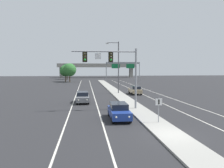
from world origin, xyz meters
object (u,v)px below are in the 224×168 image
Objects in this scene: tree_far_left_b at (70,70)px; tree_far_left_c at (66,71)px; overhead_signal_mast at (116,65)px; street_lamp_median at (117,64)px; car_receding_tan at (135,90)px; highway_sign_gantry at (123,65)px; car_oncoming_blue at (119,111)px; tree_far_left_a at (67,69)px; median_sign_post at (159,106)px; car_oncoming_grey at (83,97)px.

tree_far_left_b is 1.09× the size of tree_far_left_c.
street_lamp_median reaches higher than overhead_signal_mast.
highway_sign_gantry is (4.92, 41.48, 5.34)m from car_receding_tan.
tree_far_left_b is at bearing -171.69° from highway_sign_gantry.
car_oncoming_blue is 78.50m from tree_far_left_a.
overhead_signal_mast is at bearing 86.08° from car_oncoming_blue.
car_oncoming_grey is at bearing 118.32° from median_sign_post.
tree_far_left_b reaches higher than median_sign_post.
tree_far_left_a is (-7.85, 66.92, 3.87)m from car_oncoming_grey.
car_receding_tan is 41.60m from tree_far_left_b.
car_receding_tan is at bearing -67.83° from tree_far_left_c.
street_lamp_median is at bearing -75.62° from tree_far_left_a.
median_sign_post is 14.61m from car_oncoming_grey.
car_oncoming_grey is at bearing -137.64° from car_receding_tan.
street_lamp_median reaches higher than tree_far_left_c.
overhead_signal_mast reaches higher than median_sign_post.
car_receding_tan is at bearing -68.46° from tree_far_left_b.
overhead_signal_mast is 6.53m from car_oncoming_blue.
median_sign_post is 65.14m from tree_far_left_c.
car_receding_tan is 45.12m from tree_far_left_c.
overhead_signal_mast is 1.72× the size of car_oncoming_blue.
car_receding_tan is at bearing 42.36° from car_oncoming_grey.
car_oncoming_grey is 13.44m from car_receding_tan.
street_lamp_median is at bearing -71.26° from tree_far_left_c.
street_lamp_median is 1.46× the size of tree_far_left_b.
median_sign_post is at bearing -79.51° from tree_far_left_a.
overhead_signal_mast is 1.12× the size of tree_far_left_b.
tree_far_left_a is 19.49m from tree_far_left_b.
highway_sign_gantry is at bearing 79.65° from car_oncoming_blue.
overhead_signal_mast reaches higher than car_oncoming_grey.
tree_far_left_a is (-11.53, 77.55, 3.87)m from car_oncoming_blue.
street_lamp_median is at bearing 158.31° from car_receding_tan.
median_sign_post is at bearing -67.06° from overhead_signal_mast.
highway_sign_gantry is (10.85, 56.48, 0.81)m from overhead_signal_mast.
overhead_signal_mast is at bearing -80.17° from tree_far_left_b.
street_lamp_median is at bearing 57.31° from car_oncoming_grey.
tree_far_left_c is at bearing 101.03° from overhead_signal_mast.
median_sign_post is at bearing -61.68° from car_oncoming_grey.
street_lamp_median is at bearing -72.24° from tree_far_left_b.
highway_sign_gantry is 1.94× the size of tree_far_left_b.
tree_far_left_b reaches higher than car_oncoming_blue.
overhead_signal_mast is 1.72× the size of car_receding_tan.
tree_far_left_a is at bearing 144.18° from highway_sign_gantry.
tree_far_left_b reaches higher than car_oncoming_grey.
street_lamp_median is (2.65, 16.31, 0.44)m from overhead_signal_mast.
street_lamp_median is 13.28m from car_oncoming_grey.
tree_far_left_a is at bearing 97.58° from tree_far_left_b.
car_oncoming_grey is (-6.92, 12.84, -0.77)m from median_sign_post.
median_sign_post is 0.49× the size of car_oncoming_grey.
car_oncoming_blue is at bearing -98.05° from street_lamp_median.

